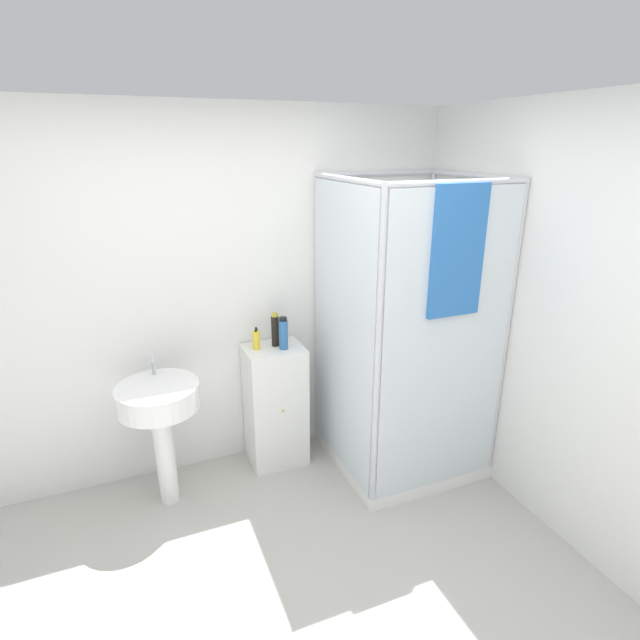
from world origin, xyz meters
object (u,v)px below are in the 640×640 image
at_px(soap_dispenser, 256,340).
at_px(shampoo_bottle_blue, 283,334).
at_px(shampoo_bottle_tall_black, 275,330).
at_px(sink, 160,409).

distance_m(soap_dispenser, shampoo_bottle_blue, 0.19).
relative_size(shampoo_bottle_tall_black, shampoo_bottle_blue, 1.04).
bearing_deg(shampoo_bottle_tall_black, soap_dispenser, -175.25).
bearing_deg(shampoo_bottle_blue, soap_dispenser, 159.11).
height_order(soap_dispenser, shampoo_bottle_tall_black, shampoo_bottle_tall_black).
bearing_deg(soap_dispenser, sink, -164.48).
xyz_separation_m(sink, soap_dispenser, (0.69, 0.19, 0.29)).
distance_m(soap_dispenser, shampoo_bottle_tall_black, 0.15).
bearing_deg(sink, soap_dispenser, 15.52).
xyz_separation_m(soap_dispenser, shampoo_bottle_blue, (0.17, -0.07, 0.04)).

